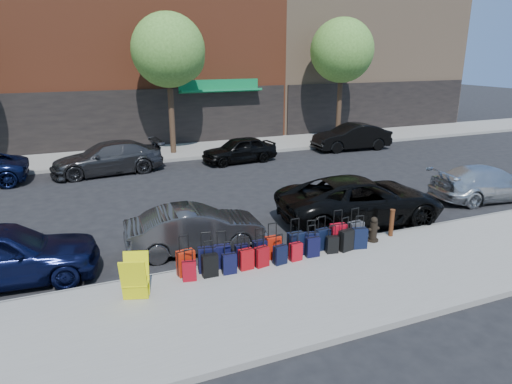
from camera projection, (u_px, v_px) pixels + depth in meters
name	position (u px, v px, depth m)	size (l,w,h in m)	color
ground	(220.00, 209.00, 16.50)	(120.00, 120.00, 0.00)	black
sidewalk_near	(306.00, 290.00, 10.74)	(60.00, 4.00, 0.15)	gray
sidewalk_far	(163.00, 153.00, 25.29)	(60.00, 4.00, 0.15)	gray
curb_near	(271.00, 256.00, 12.52)	(60.00, 0.08, 0.15)	gray
curb_far	(171.00, 160.00, 23.51)	(60.00, 0.08, 0.15)	gray
building_right	(339.00, 4.00, 35.60)	(15.00, 12.12, 18.00)	#93765A
tree_center	(171.00, 52.00, 23.51)	(3.80, 3.80, 7.27)	black
tree_right	(344.00, 52.00, 27.38)	(3.80, 3.80, 7.27)	black
suitcase_front_0	(186.00, 263.00, 11.22)	(0.46, 0.30, 1.03)	#A81F0A
suitcase_front_1	(207.00, 260.00, 11.38)	(0.47, 0.32, 1.04)	black
suitcase_front_2	(222.00, 256.00, 11.60)	(0.43, 0.27, 0.98)	black
suitcase_front_3	(242.00, 254.00, 11.79)	(0.36, 0.21, 0.87)	black
suitcase_front_4	(260.00, 250.00, 12.01)	(0.37, 0.20, 0.90)	black
suitcase_front_5	(273.00, 247.00, 12.13)	(0.41, 0.23, 0.98)	#AD1B0B
suitcase_front_6	(296.00, 244.00, 12.32)	(0.43, 0.24, 1.03)	black
suitcase_front_7	(311.00, 242.00, 12.50)	(0.42, 0.28, 0.92)	black
suitcase_front_8	(322.00, 239.00, 12.68)	(0.41, 0.25, 0.96)	black
suitcase_front_9	(338.00, 235.00, 12.87)	(0.46, 0.28, 1.07)	#B10B1C
suitcase_front_10	(355.00, 233.00, 13.06)	(0.45, 0.27, 1.05)	#37383C
suitcase_back_0	(189.00, 271.00, 10.96)	(0.36, 0.25, 0.79)	maroon
suitcase_back_1	(210.00, 265.00, 11.16)	(0.39, 0.23, 0.92)	black
suitcase_back_2	(229.00, 263.00, 11.31)	(0.36, 0.22, 0.84)	black
suitcase_back_3	(246.00, 259.00, 11.53)	(0.37, 0.23, 0.86)	#9C0A10
suitcase_back_4	(262.00, 257.00, 11.68)	(0.39, 0.27, 0.85)	maroon
suitcase_back_5	(280.00, 255.00, 11.82)	(0.36, 0.24, 0.81)	black
suitcase_back_6	(296.00, 252.00, 12.03)	(0.34, 0.21, 0.78)	#A50A16
suitcase_back_7	(312.00, 247.00, 12.25)	(0.38, 0.24, 0.88)	black
suitcase_back_8	(332.00, 244.00, 12.48)	(0.35, 0.24, 0.78)	black
suitcase_back_9	(346.00, 240.00, 12.61)	(0.44, 0.31, 0.96)	black
suitcase_back_10	(360.00, 238.00, 12.77)	(0.43, 0.31, 0.94)	black
fire_hydrant	(373.00, 230.00, 13.23)	(0.37, 0.33, 0.74)	black
bollard	(392.00, 222.00, 13.58)	(0.15, 0.15, 0.83)	#38190C
display_rack	(135.00, 278.00, 10.11)	(0.73, 0.76, 1.01)	yellow
car_near_0	(0.00, 255.00, 10.96)	(1.82, 4.53, 1.54)	black
car_near_1	(196.00, 229.00, 12.90)	(1.36, 3.91, 1.29)	#353538
car_near_2	(361.00, 200.00, 15.03)	(2.54, 5.51, 1.53)	black
car_near_3	(488.00, 183.00, 17.37)	(1.83, 4.51, 1.31)	silver
car_far_1	(107.00, 158.00, 21.11)	(2.05, 5.04, 1.46)	#353538
car_far_2	(239.00, 150.00, 23.28)	(1.55, 3.84, 1.31)	black
car_far_3	(351.00, 137.00, 26.26)	(1.57, 4.50, 1.48)	black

